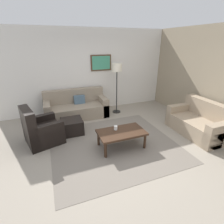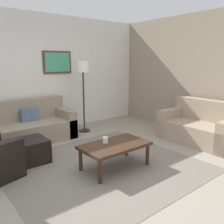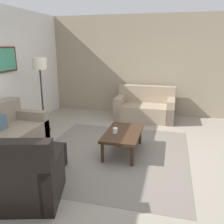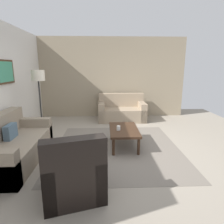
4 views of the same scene
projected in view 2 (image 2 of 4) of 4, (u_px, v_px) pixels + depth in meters
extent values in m
plane|color=gray|center=(102.00, 166.00, 3.92)|extent=(8.00, 8.00, 0.00)
cube|color=silver|center=(36.00, 74.00, 5.60)|extent=(6.00, 0.12, 2.80)
cube|color=gray|center=(206.00, 75.00, 5.47)|extent=(0.12, 5.20, 2.80)
cube|color=slate|center=(102.00, 166.00, 3.92)|extent=(2.97, 2.75, 0.01)
cube|color=gray|center=(26.00, 133.00, 5.06)|extent=(2.01, 0.91, 0.42)
cube|color=gray|center=(20.00, 119.00, 5.27)|extent=(2.01, 0.24, 0.88)
cube|color=gray|center=(64.00, 121.00, 5.60)|extent=(0.20, 0.91, 0.62)
cube|color=slate|center=(29.00, 115.00, 5.16)|extent=(0.36, 0.12, 0.28)
cube|color=gray|center=(198.00, 132.00, 5.08)|extent=(0.92, 1.56, 0.42)
cube|color=gray|center=(208.00, 120.00, 5.24)|extent=(0.24, 1.56, 0.88)
cube|color=gray|center=(173.00, 122.00, 5.58)|extent=(0.92, 0.20, 0.62)
cube|color=black|center=(30.00, 151.00, 4.06)|extent=(0.56, 0.56, 0.40)
cylinder|color=#382316|center=(100.00, 172.00, 3.34)|extent=(0.06, 0.06, 0.36)
cylinder|color=#382316|center=(147.00, 155.00, 3.95)|extent=(0.06, 0.06, 0.36)
cylinder|color=#382316|center=(81.00, 160.00, 3.74)|extent=(0.06, 0.06, 0.36)
cylinder|color=#382316|center=(126.00, 146.00, 4.34)|extent=(0.06, 0.06, 0.36)
cube|color=#382316|center=(115.00, 145.00, 3.80)|extent=(1.10, 0.64, 0.05)
cylinder|color=white|center=(105.00, 140.00, 3.82)|extent=(0.09, 0.09, 0.10)
cylinder|color=black|center=(84.00, 130.00, 5.90)|extent=(0.28, 0.28, 0.03)
cylinder|color=#262626|center=(84.00, 102.00, 5.75)|extent=(0.04, 0.04, 1.45)
cylinder|color=beige|center=(83.00, 67.00, 5.57)|extent=(0.32, 0.32, 0.26)
cube|color=#472D1C|center=(57.00, 62.00, 5.80)|extent=(0.73, 0.04, 0.54)
cube|color=#439976|center=(58.00, 62.00, 5.78)|extent=(0.65, 0.01, 0.46)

